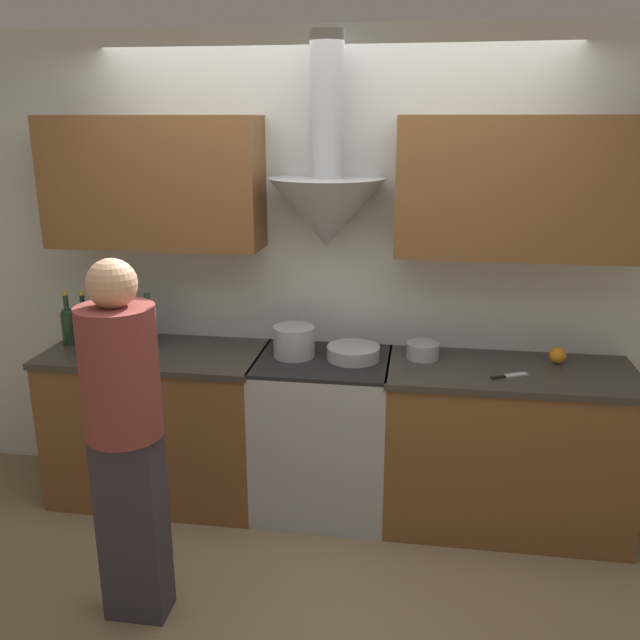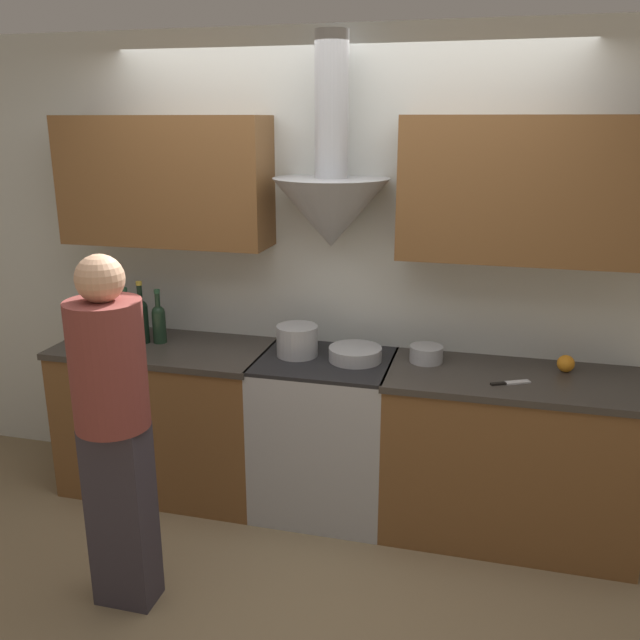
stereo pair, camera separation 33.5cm
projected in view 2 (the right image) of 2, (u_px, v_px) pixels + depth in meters
The scene contains 17 objects.
ground_plane at pixel (310, 536), 3.60m from camera, with size 12.00×12.00×0.00m, color #847051.
wall_back at pixel (339, 244), 3.71m from camera, with size 8.40×0.61×2.60m.
counter_left at pixel (168, 417), 3.99m from camera, with size 1.21×0.62×0.89m.
counter_right at pixel (508, 456), 3.53m from camera, with size 1.28×0.62×0.89m.
stove_range at pixel (325, 434), 3.76m from camera, with size 0.72×0.60×0.89m.
wine_bottle_0 at pixel (84, 317), 3.98m from camera, with size 0.08×0.08×0.31m.
wine_bottle_1 at pixel (99, 316), 3.96m from camera, with size 0.07×0.07×0.32m.
wine_bottle_2 at pixel (110, 317), 3.92m from camera, with size 0.07×0.07×0.35m.
wine_bottle_3 at pixel (127, 319), 3.91m from camera, with size 0.07×0.07×0.32m.
wine_bottle_4 at pixel (142, 318), 3.87m from camera, with size 0.08×0.08×0.36m.
wine_bottle_5 at pixel (159, 322), 3.88m from camera, with size 0.08×0.08×0.32m.
stock_pot at pixel (297, 341), 3.68m from camera, with size 0.22×0.22×0.17m.
mixing_bowl at pixel (355, 354), 3.61m from camera, with size 0.28×0.28×0.07m.
orange_fruit at pixel (566, 364), 3.45m from camera, with size 0.09×0.09×0.09m.
saucepan at pixel (426, 354), 3.59m from camera, with size 0.18×0.18×0.09m.
chefs_knife at pixel (511, 383), 3.30m from camera, with size 0.19×0.12×0.01m.
person_foreground_left at pixel (113, 420), 2.88m from camera, with size 0.32×0.32×1.62m.
Camera 2 is at (0.83, -3.01, 2.13)m, focal length 38.00 mm.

